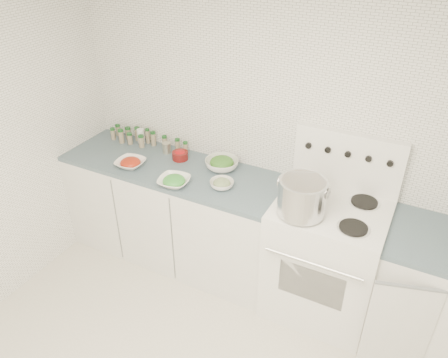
% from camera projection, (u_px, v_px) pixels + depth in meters
% --- Properties ---
extents(room_walls, '(3.54, 3.04, 2.52)m').
position_uv_depth(room_walls, '(171.00, 201.00, 1.92)').
color(room_walls, white).
rests_on(room_walls, ground).
extents(counter_left, '(1.85, 0.62, 0.90)m').
position_uv_depth(counter_left, '(175.00, 212.00, 3.72)').
color(counter_left, white).
rests_on(counter_left, ground).
extents(stove, '(0.76, 0.70, 1.36)m').
position_uv_depth(stove, '(325.00, 256.00, 3.19)').
color(stove, white).
rests_on(stove, ground).
extents(counter_right, '(0.89, 0.74, 0.90)m').
position_uv_depth(counter_right, '(445.00, 299.00, 2.89)').
color(counter_right, white).
rests_on(counter_right, ground).
extents(stock_pot, '(0.34, 0.32, 0.24)m').
position_uv_depth(stock_pot, '(302.00, 195.00, 2.82)').
color(stock_pot, silver).
rests_on(stock_pot, stove).
extents(bowl_tomato, '(0.24, 0.24, 0.08)m').
position_uv_depth(bowl_tomato, '(130.00, 163.00, 3.47)').
color(bowl_tomato, white).
rests_on(bowl_tomato, counter_left).
extents(bowl_snowpea, '(0.27, 0.27, 0.08)m').
position_uv_depth(bowl_snowpea, '(174.00, 181.00, 3.24)').
color(bowl_snowpea, white).
rests_on(bowl_snowpea, counter_left).
extents(bowl_broccoli, '(0.31, 0.31, 0.11)m').
position_uv_depth(bowl_broccoli, '(222.00, 164.00, 3.43)').
color(bowl_broccoli, white).
rests_on(bowl_broccoli, counter_left).
extents(bowl_zucchini, '(0.18, 0.18, 0.07)m').
position_uv_depth(bowl_zucchini, '(222.00, 184.00, 3.21)').
color(bowl_zucchini, white).
rests_on(bowl_zucchini, counter_left).
extents(bowl_pepper, '(0.13, 0.13, 0.08)m').
position_uv_depth(bowl_pepper, '(180.00, 155.00, 3.57)').
color(bowl_pepper, '#5B100F').
rests_on(bowl_pepper, counter_left).
extents(salt_canister, '(0.08, 0.08, 0.13)m').
position_uv_depth(salt_canister, '(141.00, 136.00, 3.81)').
color(salt_canister, white).
rests_on(salt_canister, counter_left).
extents(tin_can, '(0.07, 0.07, 0.09)m').
position_uv_depth(tin_can, '(167.00, 148.00, 3.66)').
color(tin_can, '#A8A28E').
rests_on(tin_can, counter_left).
extents(spice_cluster, '(0.77, 0.16, 0.14)m').
position_uv_depth(spice_cluster, '(141.00, 137.00, 3.80)').
color(spice_cluster, gray).
rests_on(spice_cluster, counter_left).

